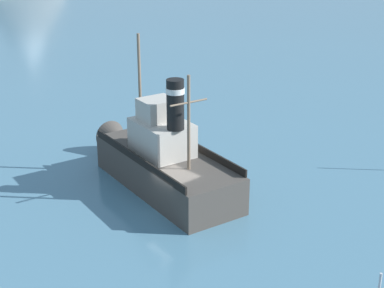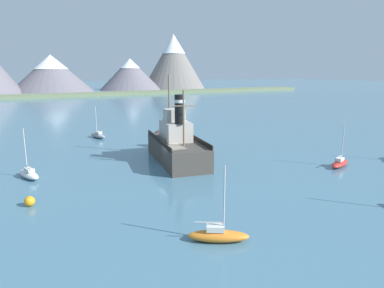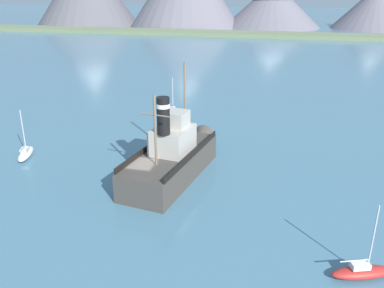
{
  "view_description": "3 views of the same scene",
  "coord_description": "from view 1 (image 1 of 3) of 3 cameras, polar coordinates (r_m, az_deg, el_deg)",
  "views": [
    {
      "loc": [
        -21.16,
        -24.57,
        17.07
      ],
      "look_at": [
        3.44,
        1.93,
        3.0
      ],
      "focal_mm": 55.0,
      "sensor_mm": 36.0,
      "label": 1
    },
    {
      "loc": [
        -14.39,
        -32.28,
        10.43
      ],
      "look_at": [
        4.4,
        3.84,
        1.59
      ],
      "focal_mm": 32.0,
      "sensor_mm": 36.0,
      "label": 2
    },
    {
      "loc": [
        11.46,
        -29.21,
        16.41
      ],
      "look_at": [
        3.51,
        4.05,
        2.9
      ],
      "focal_mm": 38.0,
      "sensor_mm": 36.0,
      "label": 3
    }
  ],
  "objects": [
    {
      "name": "ground_plane",
      "position": [
        36.64,
        -1.9,
        -6.52
      ],
      "size": [
        600.0,
        600.0,
        0.0
      ],
      "primitive_type": "plane",
      "color": "#477289"
    },
    {
      "name": "old_tugboat",
      "position": [
        39.29,
        -2.97,
        -1.59
      ],
      "size": [
        6.25,
        14.75,
        9.9
      ],
      "color": "#423D38",
      "rests_on": "ground"
    }
  ]
}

